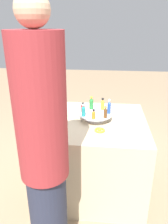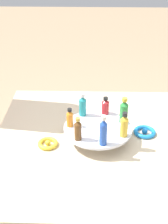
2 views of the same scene
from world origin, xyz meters
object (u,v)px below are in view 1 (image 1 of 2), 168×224
at_px(display_stand, 95,116).
at_px(ribbon_bow_blue, 92,110).
at_px(bottle_blue, 109,107).
at_px(ribbon_bow_gold, 100,130).
at_px(person_figure, 44,152).
at_px(bottle_gold, 103,104).
at_px(bottle_orange, 94,115).
at_px(bottle_green, 91,103).
at_px(bottle_red, 83,108).
at_px(bottle_brown, 105,113).
at_px(bottle_teal, 83,111).

height_order(display_stand, ribbon_bow_blue, display_stand).
relative_size(bottle_blue, ribbon_bow_blue, 1.32).
bearing_deg(ribbon_bow_gold, person_figure, 150.60).
xyz_separation_m(bottle_gold, person_figure, (-0.88, 0.32, 0.01)).
height_order(bottle_orange, ribbon_bow_blue, bottle_orange).
distance_m(bottle_green, bottle_red, 0.11).
distance_m(bottle_red, ribbon_bow_blue, 0.22).
relative_size(display_stand, bottle_orange, 3.45).
xyz_separation_m(bottle_brown, ribbon_bow_gold, (-0.14, 0.04, -0.10)).
bearing_deg(ribbon_bow_gold, bottle_red, 33.59).
distance_m(display_stand, bottle_gold, 0.14).
height_order(bottle_red, bottle_brown, bottle_brown).
bearing_deg(display_stand, bottle_red, 73.27).
bearing_deg(person_figure, bottle_gold, -1.44).
distance_m(ribbon_bow_blue, person_figure, 1.02).
distance_m(display_stand, bottle_blue, 0.15).
bearing_deg(ribbon_bow_gold, bottle_green, 16.12).
bearing_deg(bottle_teal, bottle_orange, -119.58).
bearing_deg(bottle_gold, bottle_teal, 137.56).
xyz_separation_m(bottle_brown, person_figure, (-0.68, 0.35, 0.01)).
height_order(bottle_red, bottle_blue, bottle_blue).
relative_size(bottle_orange, bottle_blue, 0.65).
height_order(ribbon_bow_gold, person_figure, person_figure).
relative_size(bottle_red, person_figure, 0.05).
relative_size(bottle_orange, person_figure, 0.05).
height_order(bottle_brown, bottle_gold, bottle_gold).
bearing_deg(bottle_teal, bottle_green, -16.73).
bearing_deg(display_stand, ribbon_bow_blue, 12.97).
bearing_deg(bottle_brown, bottle_red, 60.42).
distance_m(bottle_blue, bottle_gold, 0.11).
xyz_separation_m(bottle_brown, bottle_gold, (0.19, 0.03, 0.00)).
height_order(bottle_red, bottle_orange, bottle_orange).
bearing_deg(bottle_red, ribbon_bow_gold, -146.41).
bearing_deg(bottle_brown, display_stand, 47.56).
bearing_deg(bottle_brown, bottle_green, 34.70).
height_order(display_stand, ribbon_bow_gold, display_stand).
distance_m(bottle_gold, ribbon_bow_gold, 0.34).
bearing_deg(person_figure, ribbon_bow_blue, 6.70).
height_order(bottle_green, bottle_blue, bottle_blue).
distance_m(bottle_brown, ribbon_bow_gold, 0.18).
xyz_separation_m(bottle_teal, bottle_blue, (0.09, -0.22, 0.01)).
bearing_deg(bottle_orange, bottle_red, 34.70).
height_order(display_stand, bottle_orange, bottle_orange).
bearing_deg(person_figure, bottle_teal, 5.92).
distance_m(bottle_teal, ribbon_bow_blue, 0.31).
relative_size(bottle_green, bottle_orange, 1.42).
xyz_separation_m(bottle_blue, ribbon_bow_gold, (-0.24, 0.07, -0.12)).
bearing_deg(bottle_blue, bottle_teal, 111.84).
xyz_separation_m(bottle_green, ribbon_bow_blue, (0.10, 0.00, -0.11)).
height_order(display_stand, bottle_green, bottle_green).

